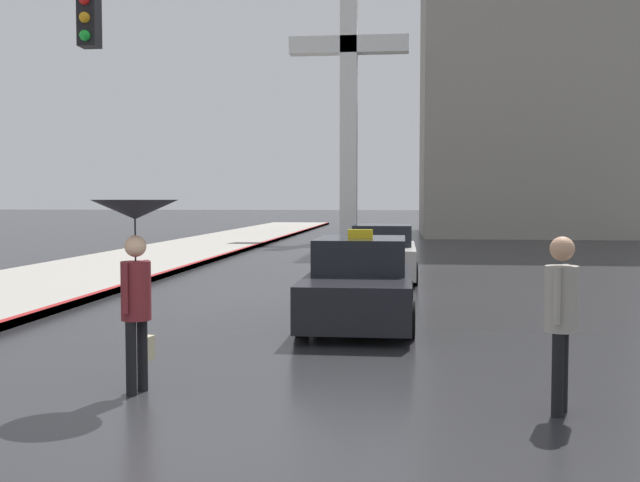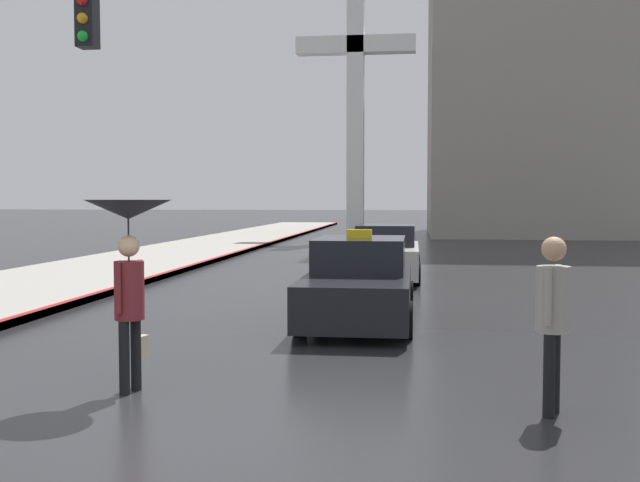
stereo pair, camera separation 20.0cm
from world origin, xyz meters
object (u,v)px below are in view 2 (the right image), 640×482
object	(u,v)px
taxi	(360,284)
sedan_red	(386,254)
pedestrian_man	(553,308)
pedestrian_with_umbrella	(129,244)
monument_cross	(356,87)

from	to	relation	value
taxi	sedan_red	bearing A→B (deg)	-91.39
sedan_red	pedestrian_man	size ratio (longest dim) A/B	2.61
pedestrian_with_umbrella	monument_cross	distance (m)	33.03
sedan_red	monument_cross	world-z (taller)	monument_cross
taxi	pedestrian_with_umbrella	distance (m)	5.79
sedan_red	pedestrian_with_umbrella	distance (m)	12.96
sedan_red	pedestrian_man	xyz separation A→B (m)	(2.19, -13.01, 0.42)
pedestrian_with_umbrella	sedan_red	bearing A→B (deg)	3.46
pedestrian_with_umbrella	pedestrian_man	distance (m)	4.65
pedestrian_with_umbrella	pedestrian_man	xyz separation A→B (m)	(4.60, -0.31, -0.60)
taxi	monument_cross	xyz separation A→B (m)	(-2.23, 27.12, 7.55)
sedan_red	pedestrian_man	world-z (taller)	pedestrian_man
monument_cross	sedan_red	bearing A→B (deg)	-83.03
taxi	monument_cross	distance (m)	28.24
taxi	monument_cross	bearing A→B (deg)	-85.31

